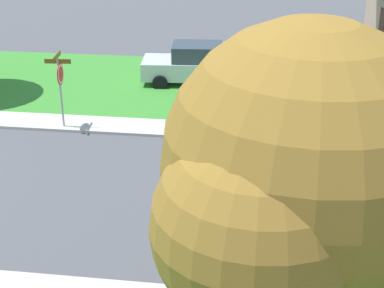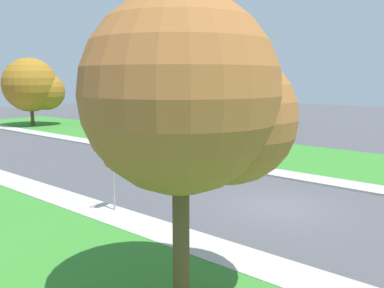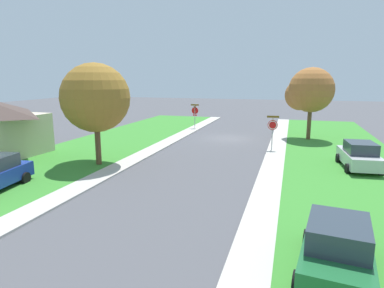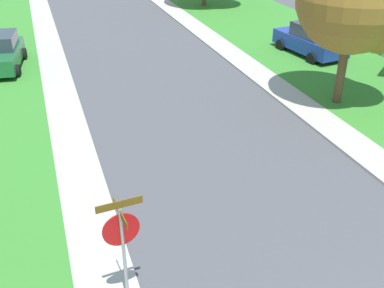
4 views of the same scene
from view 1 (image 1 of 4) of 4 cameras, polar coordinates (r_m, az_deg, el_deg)
sidewalk_west at (r=20.70m, az=8.12°, el=0.97°), size 1.40×56.00×0.10m
lawn_west at (r=25.08m, az=8.14°, el=5.25°), size 8.00×56.00×0.08m
stop_sign_far_corner at (r=20.91m, az=-12.72°, el=6.24°), size 0.92×0.92×2.77m
car_silver_driveway_right at (r=25.45m, az=0.18°, el=7.77°), size 2.30×4.43×1.76m
tree_sidewalk_near at (r=8.78m, az=9.83°, el=-3.31°), size 4.70×4.37×6.59m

